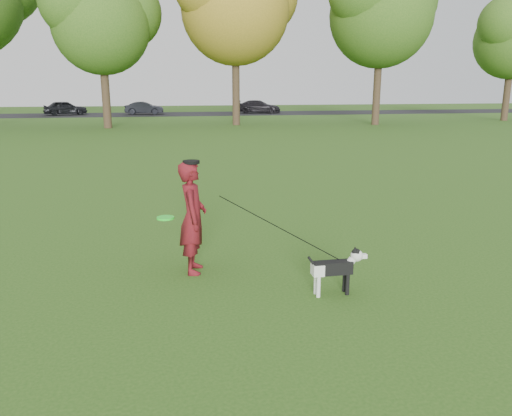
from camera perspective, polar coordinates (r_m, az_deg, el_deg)
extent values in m
plane|color=#285116|center=(6.65, -2.11, -8.30)|extent=(120.00, 120.00, 0.00)
cube|color=black|center=(46.17, -9.84, 10.52)|extent=(120.00, 7.00, 0.02)
imported|color=#540C1E|center=(6.79, -7.23, -1.10)|extent=(0.43, 0.60, 1.54)
cube|color=black|center=(6.18, 8.71, -6.76)|extent=(0.49, 0.15, 0.16)
cube|color=white|center=(6.13, 7.06, -6.98)|extent=(0.14, 0.15, 0.14)
cylinder|color=white|center=(6.16, 7.15, -8.93)|extent=(0.05, 0.05, 0.27)
cylinder|color=white|center=(6.25, 6.85, -8.56)|extent=(0.05, 0.05, 0.27)
cylinder|color=black|center=(6.27, 10.41, -8.60)|extent=(0.05, 0.05, 0.27)
cylinder|color=black|center=(6.36, 10.07, -8.25)|extent=(0.05, 0.05, 0.27)
cylinder|color=white|center=(6.24, 10.63, -6.25)|extent=(0.16, 0.10, 0.17)
sphere|color=white|center=(6.24, 11.43, -5.34)|extent=(0.15, 0.15, 0.15)
sphere|color=black|center=(6.23, 11.37, -5.07)|extent=(0.12, 0.12, 0.12)
cube|color=white|center=(6.27, 12.11, -5.39)|extent=(0.10, 0.06, 0.05)
sphere|color=black|center=(6.29, 12.56, -5.35)|extent=(0.03, 0.03, 0.03)
cone|color=black|center=(6.18, 11.53, -4.80)|extent=(0.05, 0.05, 0.06)
cone|color=black|center=(6.25, 11.26, -4.57)|extent=(0.05, 0.05, 0.06)
cylinder|color=black|center=(6.09, 6.63, -6.45)|extent=(0.17, 0.03, 0.22)
cylinder|color=black|center=(6.22, 10.22, -6.22)|extent=(0.11, 0.11, 0.02)
imported|color=black|center=(46.81, -20.95, 10.63)|extent=(3.84, 2.36, 1.22)
imported|color=black|center=(46.15, -12.66, 11.09)|extent=(3.39, 1.39, 1.09)
imported|color=black|center=(47.01, 0.32, 11.50)|extent=(4.31, 2.56, 1.17)
cylinder|color=#20FF27|center=(6.65, -10.31, -1.11)|extent=(0.23, 0.23, 0.02)
cylinder|color=black|center=(6.64, -7.43, 5.24)|extent=(0.23, 0.23, 0.04)
cylinder|color=#38281C|center=(31.74, -16.81, 12.52)|extent=(0.48, 0.48, 4.20)
sphere|color=#426B1E|center=(31.98, -17.38, 20.30)|extent=(5.60, 5.60, 5.60)
cylinder|color=#38281C|center=(32.96, -2.31, 13.84)|extent=(0.48, 0.48, 5.04)
cylinder|color=#38281C|center=(34.06, 13.67, 13.29)|extent=(0.48, 0.48, 4.83)
sphere|color=#426B1E|center=(34.41, 14.17, 21.62)|extent=(6.44, 6.44, 6.44)
cylinder|color=#38281C|center=(41.43, 26.75, 11.68)|extent=(0.48, 0.48, 3.99)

